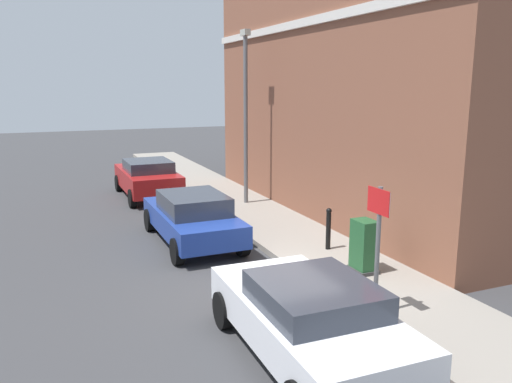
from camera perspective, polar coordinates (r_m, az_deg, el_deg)
ground at (r=11.01m, az=1.15°, el=-10.27°), size 80.00×80.00×0.00m
sidewalk at (r=17.01m, az=-0.91°, el=-2.03°), size 2.40×30.00×0.15m
corner_building at (r=17.99m, az=15.85°, el=12.26°), size 7.68×13.57×8.84m
car_white at (r=8.02m, az=5.94°, el=-13.64°), size 1.99×4.05×1.31m
car_blue at (r=13.68m, az=-7.05°, el=-2.80°), size 1.87×4.20×1.35m
car_red at (r=19.54m, az=-11.91°, el=1.54°), size 1.93×4.15×1.41m
utility_cabinet at (r=11.37m, az=11.87°, el=-6.15°), size 0.46×0.61×1.15m
bollard_near_cabinet at (r=12.75m, az=8.03°, el=-3.94°), size 0.14×0.14×1.04m
street_sign at (r=9.07m, az=13.36°, el=-4.37°), size 0.08×0.60×2.30m
lamppost at (r=17.30m, az=-1.15°, el=9.02°), size 0.20×0.44×5.72m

